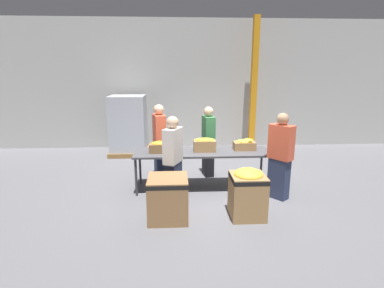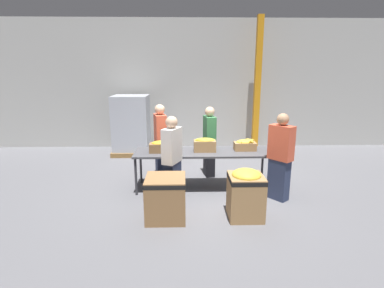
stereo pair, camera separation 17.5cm
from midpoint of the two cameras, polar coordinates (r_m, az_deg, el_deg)
name	(u,v)px [view 2 (the right image)]	position (r m, az deg, el deg)	size (l,w,h in m)	color
ground_plane	(203,188)	(6.47, 2.83, -8.30)	(30.00, 30.00, 0.00)	slate
wall_back	(196,85)	(9.69, 1.34, 11.21)	(16.00, 0.08, 4.00)	#B7B7B2
sorting_table	(203,154)	(6.23, 2.91, -1.87)	(2.82, 0.81, 0.80)	#4C4C51
banana_box_0	(160,146)	(6.15, -5.26, -0.47)	(0.43, 0.27, 0.25)	olive
banana_box_1	(205,144)	(6.19, 3.25, -0.09)	(0.45, 0.27, 0.30)	#A37A4C
banana_box_2	(245,145)	(6.39, 10.85, -0.16)	(0.45, 0.28, 0.24)	#A37A4C
volunteer_0	(209,142)	(6.98, 4.04, 0.36)	(0.28, 0.47, 1.64)	black
volunteer_1	(172,160)	(5.56, -2.90, -3.11)	(0.38, 0.49, 1.64)	#2D3856
volunteer_2	(161,142)	(6.85, -5.29, 0.36)	(0.33, 0.50, 1.71)	#2D3856
volunteer_3	(280,158)	(5.92, 17.26, -2.50)	(0.46, 0.49, 1.68)	#2D3856
donation_bin_0	(166,196)	(5.07, -4.01, -9.93)	(0.66, 0.66, 0.73)	olive
donation_bin_1	(246,192)	(5.16, 11.16, -8.98)	(0.57, 0.57, 0.86)	#A37A4C
support_pillar	(257,86)	(9.40, 12.87, 10.80)	(0.18, 0.18, 4.00)	orange
pallet_stack_0	(132,125)	(9.08, -10.89, 3.53)	(1.11, 1.11, 1.73)	olive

